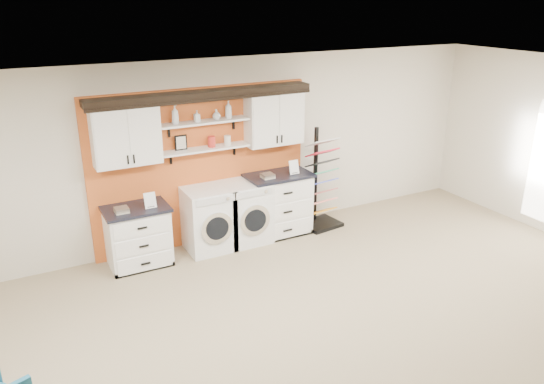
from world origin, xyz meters
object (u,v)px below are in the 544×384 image
base_cabinet_left (138,236)px  base_cabinet_right (278,204)px  sample_rack (321,196)px  washer (209,219)px  dryer (246,212)px

base_cabinet_left → base_cabinet_right: (2.26, -0.00, 0.06)m
base_cabinet_right → sample_rack: (0.77, -0.06, 0.02)m
washer → base_cabinet_left: bearing=179.8°
dryer → sample_rack: bearing=-2.3°
washer → sample_rack: bearing=-1.6°
sample_rack → base_cabinet_right: bearing=168.2°
base_cabinet_right → sample_rack: 0.77m
base_cabinet_left → sample_rack: 3.03m
base_cabinet_right → base_cabinet_left: bearing=180.0°
base_cabinet_left → base_cabinet_right: bearing=-0.0°
washer → dryer: dryer is taller
dryer → washer: bearing=180.0°
washer → sample_rack: size_ratio=0.59×
washer → dryer: size_ratio=1.00×
base_cabinet_left → washer: 1.07m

